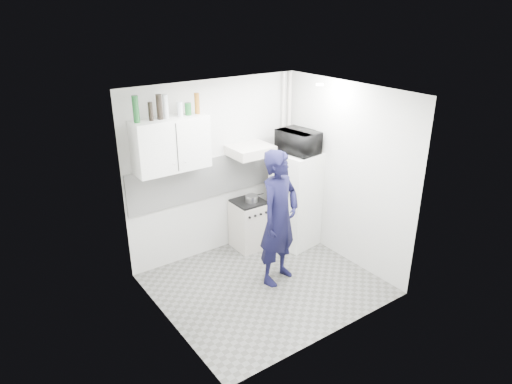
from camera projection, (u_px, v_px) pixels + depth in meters
floor at (265, 284)px, 6.22m from camera, size 2.80×2.80×0.00m
ceiling at (267, 93)px, 5.22m from camera, size 2.80×2.80×0.00m
wall_back at (216, 169)px, 6.66m from camera, size 2.80×0.00×2.80m
wall_left at (163, 226)px, 4.98m from camera, size 0.00×2.60×2.60m
wall_right at (346, 174)px, 6.47m from camera, size 0.00×2.60×2.60m
person at (279, 218)px, 6.00m from camera, size 0.78×0.63×1.86m
stove at (249, 225)px, 7.05m from camera, size 0.47×0.47×0.75m
fridge at (296, 199)px, 7.04m from camera, size 0.70×0.70×1.50m
stove_top at (249, 202)px, 6.90m from camera, size 0.45×0.45×0.03m
saucepan at (252, 199)px, 6.85m from camera, size 0.18×0.18×0.10m
microwave at (299, 142)px, 6.69m from camera, size 0.65×0.48×0.33m
bottle_a at (136, 109)px, 5.50m from camera, size 0.08×0.08×0.33m
bottle_b at (151, 111)px, 5.61m from camera, size 0.06×0.06×0.23m
bottle_c at (159, 107)px, 5.66m from camera, size 0.08×0.08×0.31m
bottle_d at (166, 106)px, 5.71m from camera, size 0.07×0.07×0.30m
canister_a at (180, 109)px, 5.83m from camera, size 0.08×0.08×0.19m
canister_b at (188, 109)px, 5.90m from camera, size 0.08×0.08×0.16m
bottle_e at (197, 103)px, 5.95m from camera, size 0.07×0.07×0.27m
upper_cabinet at (171, 144)px, 5.92m from camera, size 1.00×0.35×0.70m
range_hood at (250, 150)px, 6.61m from camera, size 0.60×0.50×0.14m
backsplash at (216, 176)px, 6.69m from camera, size 2.74×0.03×0.60m
pipe_a at (288, 155)px, 7.29m from camera, size 0.05×0.05×2.60m
pipe_b at (282, 156)px, 7.23m from camera, size 0.04×0.04×2.60m
ceiling_spot_fixture at (320, 85)px, 5.92m from camera, size 0.10×0.10×0.02m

